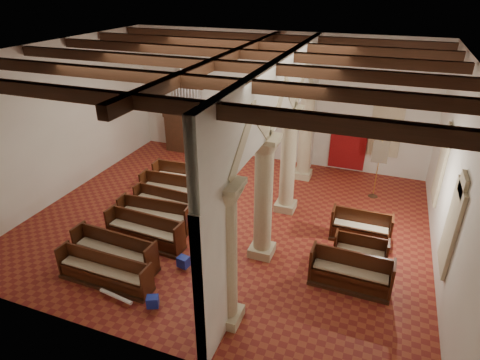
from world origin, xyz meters
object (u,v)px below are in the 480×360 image
(processional_banner, at_px, (376,178))
(pipe_organ, at_px, (186,125))
(aisle_pew_0, at_px, (350,276))
(lectern, at_px, (230,150))
(nave_pew_0, at_px, (105,275))

(processional_banner, bearing_deg, pipe_organ, 167.07)
(aisle_pew_0, bearing_deg, pipe_organ, 141.33)
(processional_banner, height_order, aisle_pew_0, processional_banner)
(pipe_organ, bearing_deg, lectern, -9.28)
(lectern, height_order, aisle_pew_0, lectern)
(pipe_organ, height_order, lectern, pipe_organ)
(nave_pew_0, xyz_separation_m, aisle_pew_0, (6.68, 2.35, 0.05))
(lectern, height_order, nave_pew_0, lectern)
(pipe_organ, distance_m, nave_pew_0, 10.30)
(nave_pew_0, height_order, aisle_pew_0, aisle_pew_0)
(lectern, bearing_deg, processional_banner, 5.43)
(lectern, xyz_separation_m, nave_pew_0, (-0.09, -9.53, -0.19))
(pipe_organ, bearing_deg, processional_banner, -10.49)
(nave_pew_0, relative_size, aisle_pew_0, 1.29)
(pipe_organ, distance_m, processional_banner, 9.59)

